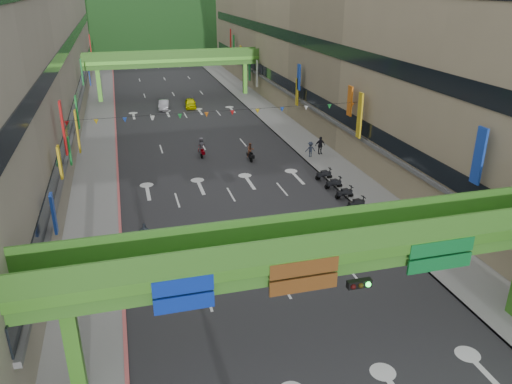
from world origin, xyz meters
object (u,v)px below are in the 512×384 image
object	(u,v)px
scooter_rider_mid	(250,152)
pedestrian_red	(431,222)
car_silver	(164,105)
car_yellow	(190,103)
overpass_near	(353,262)

from	to	relation	value
scooter_rider_mid	pedestrian_red	size ratio (longest dim) A/B	1.12
scooter_rider_mid	car_silver	distance (m)	24.94
car_silver	car_yellow	world-z (taller)	car_yellow
overpass_near	scooter_rider_mid	distance (m)	29.03
scooter_rider_mid	pedestrian_red	xyz separation A→B (m)	(8.42, -18.31, -0.11)
car_silver	scooter_rider_mid	bearing A→B (deg)	-67.70
overpass_near	car_yellow	bearing A→B (deg)	89.59
scooter_rider_mid	pedestrian_red	distance (m)	20.16
overpass_near	scooter_rider_mid	xyz separation A→B (m)	(2.85, 28.57, -4.27)
car_yellow	pedestrian_red	distance (m)	43.78
overpass_near	car_silver	world-z (taller)	overpass_near
car_silver	overpass_near	bearing A→B (deg)	-78.43
overpass_near	scooter_rider_mid	world-z (taller)	overpass_near
overpass_near	pedestrian_red	xyz separation A→B (m)	(11.27, 10.26, -4.39)
overpass_near	pedestrian_red	world-z (taller)	overpass_near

